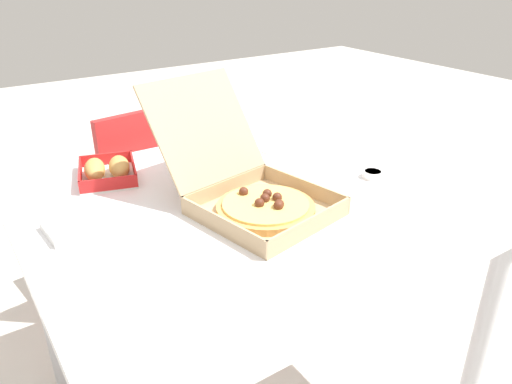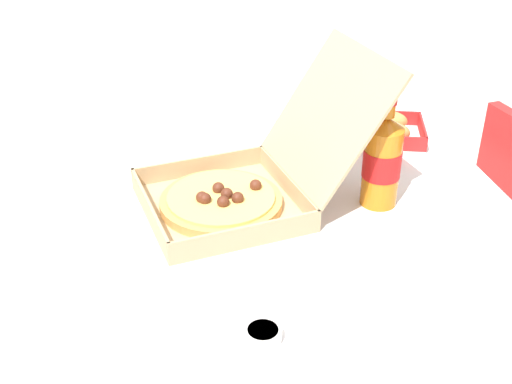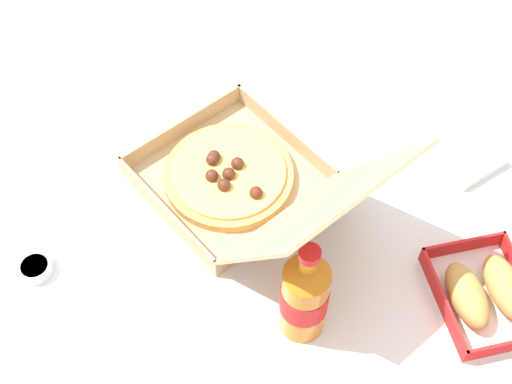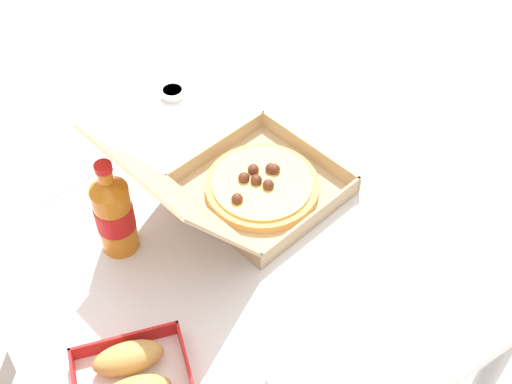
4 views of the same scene
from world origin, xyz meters
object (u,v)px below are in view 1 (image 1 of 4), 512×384
(cola_bottle, at_px, (213,139))
(chair, at_px, (135,193))
(pizza_box_open, at_px, (253,192))
(bread_side_box, at_px, (107,170))
(napkin_pile, at_px, (72,228))
(dipping_sauce_cup, at_px, (373,174))
(paper_menu, at_px, (291,147))

(cola_bottle, bearing_deg, chair, 98.60)
(pizza_box_open, bearing_deg, bread_side_box, 122.30)
(napkin_pile, distance_m, dipping_sauce_cup, 0.80)
(pizza_box_open, xyz_separation_m, dipping_sauce_cup, (0.38, -0.03, -0.03))
(chair, distance_m, dipping_sauce_cup, 0.94)
(dipping_sauce_cup, bearing_deg, chair, 117.41)
(cola_bottle, bearing_deg, dipping_sauce_cup, -41.31)
(pizza_box_open, height_order, bread_side_box, pizza_box_open)
(napkin_pile, bearing_deg, dipping_sauce_cup, -11.90)
(bread_side_box, bearing_deg, chair, 62.69)
(paper_menu, distance_m, dipping_sauce_cup, 0.32)
(napkin_pile, height_order, dipping_sauce_cup, same)
(chair, relative_size, dipping_sauce_cup, 14.82)
(bread_side_box, relative_size, dipping_sauce_cup, 4.01)
(chair, height_order, paper_menu, chair)
(chair, relative_size, bread_side_box, 3.69)
(chair, relative_size, cola_bottle, 3.71)
(paper_menu, bearing_deg, cola_bottle, 176.42)
(cola_bottle, xyz_separation_m, napkin_pile, (-0.44, -0.13, -0.08))
(bread_side_box, xyz_separation_m, napkin_pile, (-0.17, -0.24, -0.02))
(bread_side_box, bearing_deg, pizza_box_open, -57.70)
(cola_bottle, relative_size, paper_menu, 1.07)
(pizza_box_open, relative_size, bread_side_box, 2.21)
(bread_side_box, relative_size, napkin_pile, 2.04)
(chair, xyz_separation_m, dipping_sauce_cup, (0.42, -0.80, 0.27))
(chair, bearing_deg, pizza_box_open, -87.34)
(bread_side_box, relative_size, paper_menu, 1.07)
(pizza_box_open, bearing_deg, paper_menu, 40.47)
(paper_menu, relative_size, dipping_sauce_cup, 3.75)
(paper_menu, height_order, dipping_sauce_cup, dipping_sauce_cup)
(bread_side_box, height_order, napkin_pile, bread_side_box)
(napkin_pile, bearing_deg, chair, 59.99)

